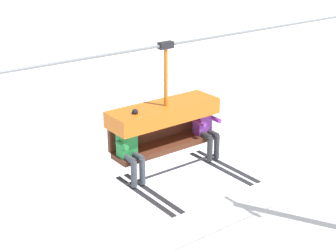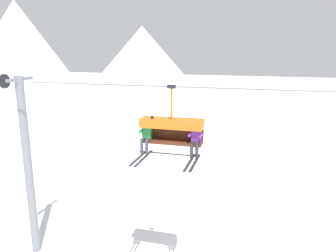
% 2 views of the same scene
% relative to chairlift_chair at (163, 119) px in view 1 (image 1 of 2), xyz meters
% --- Properties ---
extents(lift_cable, '(17.74, 0.05, 0.05)m').
position_rel_chairlift_chair_xyz_m(lift_cable, '(1.23, -0.07, 1.41)').
color(lift_cable, slate).
extents(chairlift_chair, '(2.17, 0.74, 2.32)m').
position_rel_chairlift_chair_xyz_m(chairlift_chair, '(0.00, 0.00, 0.00)').
color(chairlift_chair, '#512819').
extents(skier_green, '(0.48, 1.70, 1.34)m').
position_rel_chairlift_chair_xyz_m(skier_green, '(-0.87, -0.21, -0.27)').
color(skier_green, '#23843D').
extents(skier_purple, '(0.46, 1.70, 1.23)m').
position_rel_chairlift_chair_xyz_m(skier_purple, '(0.87, -0.22, -0.29)').
color(skier_purple, purple).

